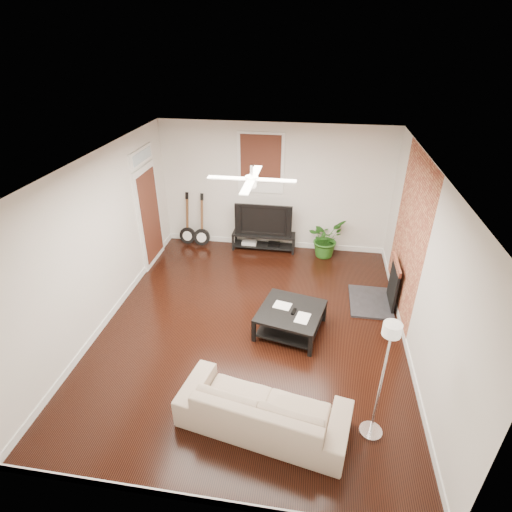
# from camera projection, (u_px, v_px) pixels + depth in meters

# --- Properties ---
(room) EXTENTS (5.01, 6.01, 2.81)m
(room) POSITION_uv_depth(u_px,v_px,m) (252.00, 254.00, 6.17)
(room) COLOR black
(room) RESTS_ON ground
(brick_accent) EXTENTS (0.02, 2.20, 2.80)m
(brick_accent) POSITION_uv_depth(u_px,v_px,m) (409.00, 237.00, 6.70)
(brick_accent) COLOR #984431
(brick_accent) RESTS_ON floor
(fireplace) EXTENTS (0.80, 1.10, 0.92)m
(fireplace) POSITION_uv_depth(u_px,v_px,m) (382.00, 283.00, 7.20)
(fireplace) COLOR black
(fireplace) RESTS_ON floor
(window_back) EXTENTS (1.00, 0.06, 1.30)m
(window_back) POSITION_uv_depth(u_px,v_px,m) (261.00, 163.00, 8.50)
(window_back) COLOR #3F1B11
(window_back) RESTS_ON wall_back
(door_left) EXTENTS (0.08, 1.00, 2.50)m
(door_left) POSITION_uv_depth(u_px,v_px,m) (149.00, 207.00, 8.21)
(door_left) COLOR white
(door_left) RESTS_ON wall_left
(tv_stand) EXTENTS (1.41, 0.38, 0.40)m
(tv_stand) POSITION_uv_depth(u_px,v_px,m) (264.00, 241.00, 9.18)
(tv_stand) COLOR black
(tv_stand) RESTS_ON floor
(tv) EXTENTS (1.27, 0.17, 0.73)m
(tv) POSITION_uv_depth(u_px,v_px,m) (264.00, 218.00, 8.92)
(tv) COLOR black
(tv) RESTS_ON tv_stand
(coffee_table) EXTENTS (1.19, 1.19, 0.42)m
(coffee_table) POSITION_uv_depth(u_px,v_px,m) (290.00, 320.00, 6.66)
(coffee_table) COLOR black
(coffee_table) RESTS_ON floor
(sofa) EXTENTS (2.23, 1.21, 0.62)m
(sofa) POSITION_uv_depth(u_px,v_px,m) (263.00, 408.00, 4.99)
(sofa) COLOR tan
(sofa) RESTS_ON floor
(floor_lamp) EXTENTS (0.33, 0.33, 1.73)m
(floor_lamp) POSITION_uv_depth(u_px,v_px,m) (381.00, 383.00, 4.63)
(floor_lamp) COLOR white
(floor_lamp) RESTS_ON floor
(potted_plant) EXTENTS (0.98, 1.01, 0.85)m
(potted_plant) POSITION_uv_depth(u_px,v_px,m) (325.00, 238.00, 8.81)
(potted_plant) COLOR #26601B
(potted_plant) RESTS_ON floor
(guitar_left) EXTENTS (0.40, 0.30, 1.24)m
(guitar_left) POSITION_uv_depth(u_px,v_px,m) (186.00, 220.00, 9.19)
(guitar_left) COLOR black
(guitar_left) RESTS_ON floor
(guitar_right) EXTENTS (0.39, 0.29, 1.24)m
(guitar_right) POSITION_uv_depth(u_px,v_px,m) (201.00, 221.00, 9.12)
(guitar_right) COLOR black
(guitar_right) RESTS_ON floor
(ceiling_fan) EXTENTS (1.24, 1.24, 0.32)m
(ceiling_fan) POSITION_uv_depth(u_px,v_px,m) (252.00, 179.00, 5.58)
(ceiling_fan) COLOR white
(ceiling_fan) RESTS_ON ceiling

